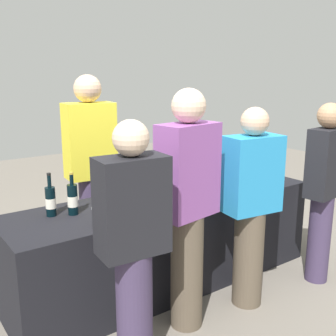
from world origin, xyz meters
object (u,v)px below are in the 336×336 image
Objects in this scene: guest_1 at (188,204)px; guest_2 at (251,203)px; wine_glass_3 at (231,180)px; server_pouring at (91,168)px; wine_bottle_4 at (244,163)px; wine_glass_0 at (96,209)px; guest_3 at (324,187)px; wine_bottle_3 at (241,167)px; guest_0 at (133,242)px; wine_glass_1 at (115,199)px; wine_bottle_1 at (73,199)px; wine_bottle_0 at (51,201)px; wine_glass_2 at (203,184)px; wine_bottle_2 at (200,171)px.

guest_2 is at bearing -13.97° from guest_1.
wine_glass_3 is 1.23m from server_pouring.
server_pouring is (-1.47, 0.43, 0.07)m from wine_bottle_4.
wine_glass_0 is 1.90m from guest_3.
wine_bottle_3 is 2.24× the size of wine_glass_3.
guest_0 is at bearing 79.21° from server_pouring.
wine_bottle_3 reaches higher than wine_glass_1.
wine_glass_1 is (0.27, -0.13, -0.01)m from wine_bottle_1.
guest_3 is at bearing -22.83° from wine_bottle_0.
server_pouring is (0.55, 0.48, 0.08)m from wine_bottle_0.
wine_bottle_1 is 0.98× the size of wine_bottle_3.
wine_bottle_1 is at bearing 150.87° from guest_3.
guest_3 is (2.03, -0.85, -0.03)m from wine_bottle_0.
wine_bottle_3 is 0.18× the size of server_pouring.
wine_bottle_4 is at bearing 34.67° from wine_bottle_3.
wine_bottle_0 reaches higher than wine_glass_1.
server_pouring reaches higher than wine_glass_3.
wine_bottle_0 is 2.02m from wine_bottle_4.
wine_glass_3 is 0.51m from guest_2.
guest_1 reaches higher than wine_glass_3.
wine_glass_1 is at bearing -174.59° from wine_bottle_3.
wine_bottle_0 is 0.21× the size of guest_0.
wine_glass_3 is 1.44m from guest_0.
wine_glass_0 reaches higher than wine_glass_2.
wine_glass_1 is at bearing -166.26° from wine_bottle_2.
wine_bottle_0 is at bearing 154.84° from wine_glass_1.
wine_bottle_4 is 0.64m from wine_glass_3.
wine_bottle_4 is 0.19× the size of guest_1.
wine_bottle_2 is 0.21× the size of guest_2.
wine_bottle_1 reaches higher than wine_glass_1.
wine_bottle_1 is at bearing -24.35° from wine_bottle_0.
wine_bottle_3 is 2.28× the size of wine_glass_0.
wine_glass_2 is (-0.79, -0.29, -0.03)m from wine_bottle_4.
guest_3 is (1.61, -0.66, -0.02)m from wine_glass_1.
wine_bottle_0 is at bearing 46.24° from server_pouring.
guest_2 reaches higher than wine_glass_2.
wine_bottle_0 is at bearing 150.75° from guest_3.
wine_glass_0 is at bearing -168.31° from wine_bottle_4.
guest_2 reaches higher than wine_bottle_4.
wine_glass_0 is at bearing -162.94° from wine_bottle_2.
wine_bottle_3 is at bearing -15.06° from wine_bottle_2.
wine_bottle_2 is 0.36m from wine_glass_3.
guest_3 is at bearing -15.14° from guest_1.
guest_1 is at bearing -150.92° from wine_bottle_3.
wine_bottle_2 is 2.48× the size of wine_glass_2.
guest_1 is at bearing -152.98° from wine_glass_3.
server_pouring is (0.13, 0.68, 0.08)m from wine_glass_1.
wine_bottle_0 is 2.22× the size of wine_glass_3.
wine_bottle_0 is 0.19× the size of guest_1.
wine_bottle_1 is 0.30m from wine_glass_1.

